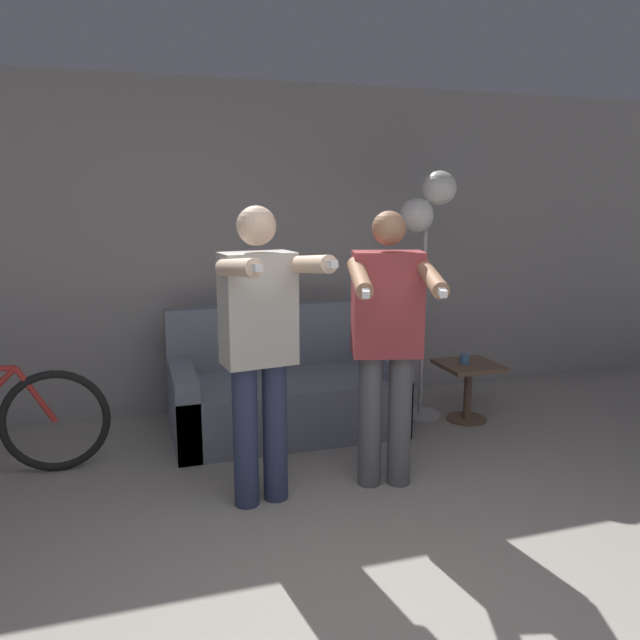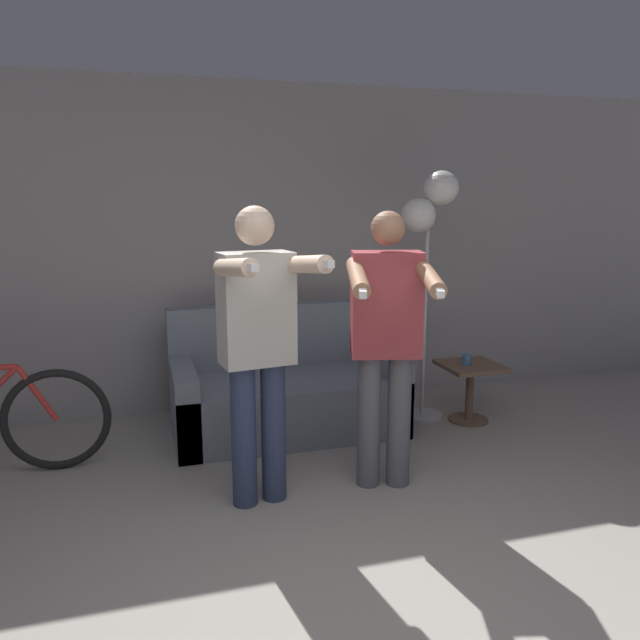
# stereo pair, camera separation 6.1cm
# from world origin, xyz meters

# --- Properties ---
(wall_back) EXTENTS (10.00, 0.05, 2.60)m
(wall_back) POSITION_xyz_m (0.00, 3.16, 1.30)
(wall_back) COLOR gray
(wall_back) RESTS_ON ground_plane
(couch) EXTENTS (1.66, 0.84, 0.90)m
(couch) POSITION_xyz_m (0.21, 2.51, 0.28)
(couch) COLOR slate
(couch) RESTS_ON ground_plane
(person_left) EXTENTS (0.52, 0.72, 1.67)m
(person_left) POSITION_xyz_m (-0.19, 1.43, 0.96)
(person_left) COLOR #2D3856
(person_left) RESTS_ON ground_plane
(person_right) EXTENTS (0.58, 0.75, 1.64)m
(person_right) POSITION_xyz_m (0.56, 1.43, 0.93)
(person_right) COLOR #56565B
(person_right) RESTS_ON ground_plane
(cat) EXTENTS (0.50, 0.14, 0.17)m
(cat) POSITION_xyz_m (0.13, 2.81, 0.97)
(cat) COLOR #B7AD9E
(cat) RESTS_ON couch
(floor_lamp) EXTENTS (0.44, 0.32, 1.91)m
(floor_lamp) POSITION_xyz_m (1.32, 2.46, 1.55)
(floor_lamp) COLOR #B2B2B7
(floor_lamp) RESTS_ON ground_plane
(side_table) EXTENTS (0.44, 0.44, 0.46)m
(side_table) POSITION_xyz_m (1.62, 2.27, 0.33)
(side_table) COLOR brown
(side_table) RESTS_ON ground_plane
(cup) EXTENTS (0.07, 0.07, 0.08)m
(cup) POSITION_xyz_m (1.58, 2.27, 0.49)
(cup) COLOR #3D6693
(cup) RESTS_ON side_table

